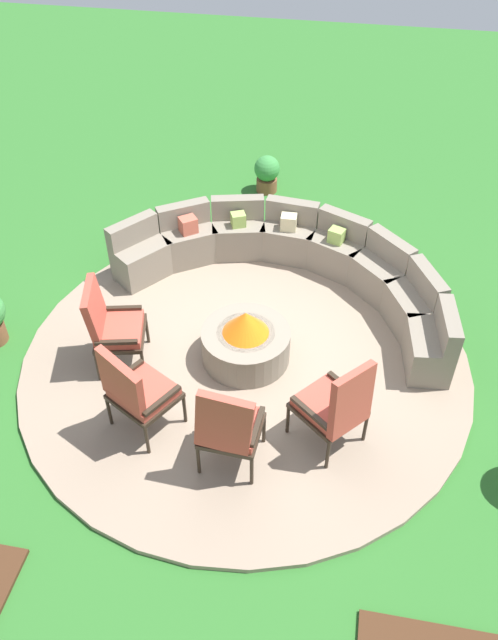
{
  "coord_description": "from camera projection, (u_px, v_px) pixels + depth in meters",
  "views": [
    {
      "loc": [
        0.96,
        -5.02,
        5.27
      ],
      "look_at": [
        0.0,
        0.2,
        0.45
      ],
      "focal_mm": 36.04,
      "sensor_mm": 36.0,
      "label": 1
    }
  ],
  "objects": [
    {
      "name": "lounge_chair_back_left",
      "position": [
        228.0,
        427.0,
        5.83
      ],
      "size": [
        0.59,
        0.57,
        1.14
      ],
      "rotation": [
        0.0,
        0.0,
        6.22
      ],
      "color": "#2D2319",
      "rests_on": "patio_circle"
    },
    {
      "name": "fire_pit",
      "position": [
        246.0,
        341.0,
        7.11
      ],
      "size": [
        0.99,
        0.99,
        0.67
      ],
      "color": "gray",
      "rests_on": "patio_circle"
    },
    {
      "name": "curved_stone_bench",
      "position": [
        297.0,
        264.0,
        8.05
      ],
      "size": [
        4.22,
        2.39,
        0.78
      ],
      "color": "gray",
      "rests_on": "patio_circle"
    },
    {
      "name": "ground_plane",
      "position": [
        246.0,
        361.0,
        7.32
      ],
      "size": [
        24.0,
        24.0,
        0.0
      ],
      "primitive_type": "plane",
      "color": "#2D6B28"
    },
    {
      "name": "lounge_chair_front_left",
      "position": [
        111.0,
        324.0,
        6.88
      ],
      "size": [
        0.67,
        0.7,
        1.05
      ],
      "rotation": [
        0.0,
        0.0,
        4.94
      ],
      "color": "#2D2319",
      "rests_on": "patio_circle"
    },
    {
      "name": "lounge_chair_back_right",
      "position": [
        337.0,
        405.0,
        6.04
      ],
      "size": [
        0.81,
        0.83,
        1.12
      ],
      "rotation": [
        0.0,
        0.0,
        7.16
      ],
      "color": "#2D2319",
      "rests_on": "patio_circle"
    },
    {
      "name": "patio_circle",
      "position": [
        246.0,
        359.0,
        7.3
      ],
      "size": [
        5.04,
        5.04,
        0.06
      ],
      "primitive_type": "cylinder",
      "color": "gray",
      "rests_on": "ground_plane"
    },
    {
      "name": "potted_plant_1",
      "position": [
        267.0,
        173.0,
        9.87
      ],
      "size": [
        0.39,
        0.39,
        0.58
      ],
      "color": "brown",
      "rests_on": "ground_plane"
    },
    {
      "name": "lounge_chair_front_right",
      "position": [
        135.0,
        390.0,
        6.16
      ],
      "size": [
        0.79,
        0.81,
        1.15
      ],
      "rotation": [
        0.0,
        0.0,
        5.76
      ],
      "color": "#2D2319",
      "rests_on": "patio_circle"
    }
  ]
}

